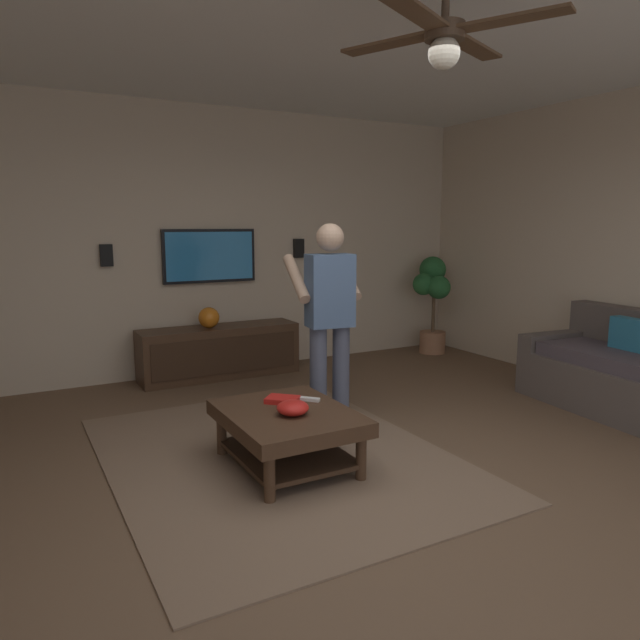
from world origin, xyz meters
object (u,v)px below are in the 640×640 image
(remote_white, at_px, (309,399))
(ceiling_fan, at_px, (445,38))
(bowl, at_px, (293,408))
(wall_speaker_right, at_px, (106,255))
(tv, at_px, (210,256))
(potted_plant_tall, at_px, (433,295))
(book, at_px, (282,400))
(wall_speaker_left, at_px, (299,248))
(couch, at_px, (636,378))
(media_console, at_px, (220,352))
(vase_round, at_px, (209,318))
(coffee_table, at_px, (287,425))
(person_standing, at_px, (329,312))

(remote_white, height_order, ceiling_fan, ceiling_fan)
(bowl, bearing_deg, wall_speaker_right, 13.01)
(tv, xyz_separation_m, ceiling_fan, (-3.75, -0.02, 1.26))
(potted_plant_tall, xyz_separation_m, book, (-2.14, 3.09, -0.34))
(bowl, bearing_deg, wall_speaker_left, -27.44)
(potted_plant_tall, relative_size, ceiling_fan, 1.08)
(couch, height_order, media_console, couch)
(book, xyz_separation_m, ceiling_fan, (-1.18, -0.37, 2.13))
(tv, relative_size, potted_plant_tall, 0.84)
(media_console, distance_m, ceiling_fan, 4.18)
(couch, height_order, potted_plant_tall, potted_plant_tall)
(wall_speaker_left, bearing_deg, ceiling_fan, 164.19)
(wall_speaker_right, bearing_deg, vase_round, -106.58)
(potted_plant_tall, bearing_deg, vase_round, 86.81)
(vase_round, xyz_separation_m, wall_speaker_right, (0.28, 0.95, 0.66))
(couch, xyz_separation_m, potted_plant_tall, (2.75, -0.02, 0.44))
(coffee_table, distance_m, wall_speaker_right, 3.03)
(tv, bearing_deg, remote_white, -3.59)
(tv, xyz_separation_m, remote_white, (-2.64, 0.17, -0.88))
(tv, bearing_deg, ceiling_fan, 0.34)
(couch, relative_size, vase_round, 8.97)
(book, bearing_deg, couch, 32.12)
(ceiling_fan, bearing_deg, media_console, 0.37)
(person_standing, xyz_separation_m, potted_plant_tall, (1.69, -2.46, -0.18))
(tv, height_order, potted_plant_tall, tv)
(couch, relative_size, coffee_table, 1.97)
(potted_plant_tall, height_order, wall_speaker_right, wall_speaker_right)
(couch, xyz_separation_m, ceiling_fan, (-0.57, 2.71, 2.23))
(coffee_table, xyz_separation_m, wall_speaker_right, (2.77, 0.67, 1.03))
(bowl, xyz_separation_m, vase_round, (2.59, -0.29, 0.21))
(wall_speaker_left, distance_m, wall_speaker_right, 2.15)
(person_standing, relative_size, ceiling_fan, 1.44)
(potted_plant_tall, xyz_separation_m, ceiling_fan, (-3.32, 2.73, 1.79))
(couch, relative_size, remote_white, 13.16)
(media_console, xyz_separation_m, wall_speaker_left, (0.25, -1.09, 1.08))
(media_console, bearing_deg, vase_round, -76.31)
(person_standing, xyz_separation_m, wall_speaker_right, (2.13, 1.35, 0.39))
(person_standing, relative_size, bowl, 7.73)
(tv, xyz_separation_m, wall_speaker_left, (0.01, -1.09, 0.06))
(wall_speaker_right, distance_m, ceiling_fan, 4.10)
(couch, height_order, tv, tv)
(couch, relative_size, person_standing, 1.20)
(potted_plant_tall, distance_m, vase_round, 2.87)
(book, xyz_separation_m, wall_speaker_left, (2.58, -1.43, 0.93))
(coffee_table, height_order, potted_plant_tall, potted_plant_tall)
(coffee_table, height_order, person_standing, person_standing)
(vase_round, bearing_deg, couch, -135.65)
(remote_white, distance_m, wall_speaker_left, 3.08)
(tv, height_order, vase_round, tv)
(wall_speaker_right, bearing_deg, ceiling_fan, -163.90)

